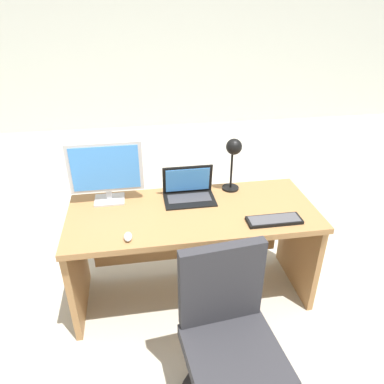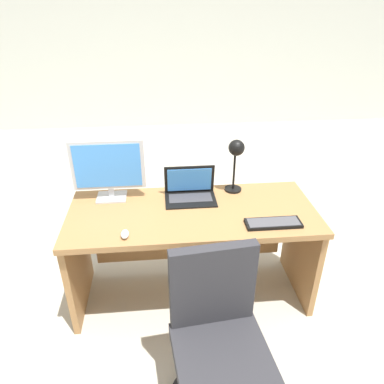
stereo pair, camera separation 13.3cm
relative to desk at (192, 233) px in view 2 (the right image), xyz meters
name	(u,v)px [view 2 (the right image)]	position (x,y,z in m)	size (l,w,h in m)	color
ground	(179,195)	(0.00, 1.45, -0.52)	(12.00, 12.00, 0.00)	#B7B2A3
back_wall	(167,36)	(0.00, 3.97, 0.88)	(10.00, 0.10, 2.80)	silver
desk	(192,233)	(0.00, 0.00, 0.00)	(1.62, 0.68, 0.72)	#9E7042
monitor	(108,167)	(-0.54, 0.18, 0.44)	(0.48, 0.16, 0.42)	#B7BABF
laptop	(189,188)	(0.00, 0.14, 0.27)	(0.35, 0.23, 0.22)	black
keyboard	(273,223)	(0.48, -0.25, 0.22)	(0.34, 0.12, 0.02)	black
mouse	(125,234)	(-0.42, -0.29, 0.23)	(0.05, 0.08, 0.04)	silver
desk_lamp	(236,155)	(0.32, 0.18, 0.49)	(0.12, 0.14, 0.39)	black
office_chair	(219,353)	(0.06, -0.85, -0.15)	(0.56, 0.56, 0.92)	black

